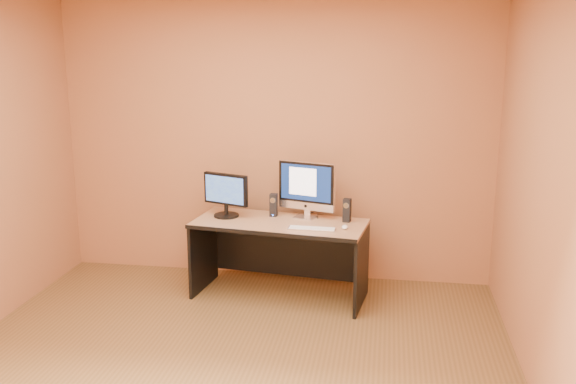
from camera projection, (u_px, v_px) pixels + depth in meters
name	position (u px, v px, depth m)	size (l,w,h in m)	color
floor	(223.00, 378.00, 4.28)	(4.00, 4.00, 0.00)	brown
walls	(218.00, 189.00, 3.98)	(4.00, 4.00, 2.60)	#985E3D
desk	(280.00, 259.00, 5.57)	(1.47, 0.64, 0.68)	#AB7A55
imac	(305.00, 190.00, 5.57)	(0.52, 0.19, 0.50)	silver
second_monitor	(226.00, 195.00, 5.62)	(0.44, 0.22, 0.39)	black
speaker_left	(274.00, 205.00, 5.66)	(0.06, 0.07, 0.20)	black
speaker_right	(347.00, 210.00, 5.48)	(0.06, 0.07, 0.20)	black
keyboard	(312.00, 229.00, 5.27)	(0.39, 0.11, 0.02)	silver
mouse	(345.00, 227.00, 5.29)	(0.05, 0.09, 0.03)	white
cable_a	(318.00, 215.00, 5.69)	(0.01, 0.01, 0.20)	black
cable_b	(308.00, 214.00, 5.73)	(0.01, 0.01, 0.17)	black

